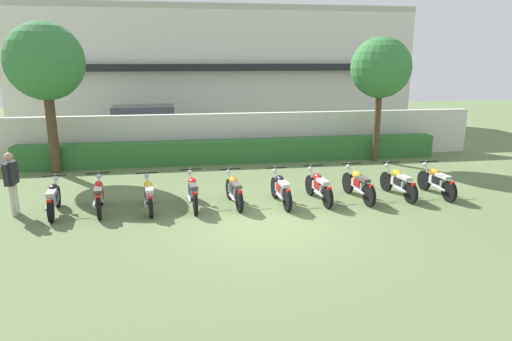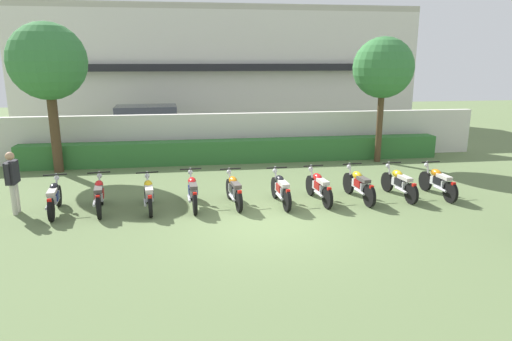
{
  "view_description": "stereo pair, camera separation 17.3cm",
  "coord_description": "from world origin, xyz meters",
  "px_view_note": "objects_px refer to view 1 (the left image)",
  "views": [
    {
      "loc": [
        -2.0,
        -10.41,
        3.97
      ],
      "look_at": [
        0.0,
        1.83,
        0.9
      ],
      "focal_mm": 31.9,
      "sensor_mm": 36.0,
      "label": 1
    },
    {
      "loc": [
        -1.82,
        -10.43,
        3.97
      ],
      "look_at": [
        0.0,
        1.83,
        0.9
      ],
      "focal_mm": 31.9,
      "sensor_mm": 36.0,
      "label": 2
    }
  ],
  "objects_px": {
    "motorcycle_in_row_8": "(398,182)",
    "motorcycle_in_row_4": "(234,190)",
    "tree_far_side": "(381,68)",
    "tree_near_inspector": "(45,62)",
    "motorcycle_in_row_5": "(281,189)",
    "inspector_person": "(11,178)",
    "motorcycle_in_row_1": "(99,195)",
    "motorcycle_in_row_3": "(193,191)",
    "motorcycle_in_row_9": "(437,181)",
    "parked_car": "(148,127)",
    "motorcycle_in_row_0": "(54,198)",
    "motorcycle_in_row_6": "(319,186)",
    "motorcycle_in_row_7": "(358,184)",
    "motorcycle_in_row_2": "(149,194)"
  },
  "relations": [
    {
      "from": "tree_near_inspector",
      "to": "motorcycle_in_row_4",
      "type": "distance_m",
      "value": 8.24
    },
    {
      "from": "parked_car",
      "to": "inspector_person",
      "type": "distance_m",
      "value": 9.38
    },
    {
      "from": "motorcycle_in_row_0",
      "to": "motorcycle_in_row_2",
      "type": "relative_size",
      "value": 1.04
    },
    {
      "from": "motorcycle_in_row_3",
      "to": "motorcycle_in_row_8",
      "type": "xyz_separation_m",
      "value": [
        5.97,
        -0.03,
        -0.01
      ]
    },
    {
      "from": "motorcycle_in_row_4",
      "to": "motorcycle_in_row_2",
      "type": "bearing_deg",
      "value": 84.96
    },
    {
      "from": "tree_near_inspector",
      "to": "motorcycle_in_row_4",
      "type": "xyz_separation_m",
      "value": [
        5.84,
        -4.71,
        -3.39
      ]
    },
    {
      "from": "tree_near_inspector",
      "to": "motorcycle_in_row_8",
      "type": "xyz_separation_m",
      "value": [
        10.68,
        -4.72,
        -3.39
      ]
    },
    {
      "from": "parked_car",
      "to": "motorcycle_in_row_0",
      "type": "distance_m",
      "value": 9.29
    },
    {
      "from": "parked_car",
      "to": "tree_far_side",
      "type": "distance_m",
      "value": 10.44
    },
    {
      "from": "tree_near_inspector",
      "to": "motorcycle_in_row_0",
      "type": "height_order",
      "value": "tree_near_inspector"
    },
    {
      "from": "motorcycle_in_row_5",
      "to": "inspector_person",
      "type": "height_order",
      "value": "inspector_person"
    },
    {
      "from": "motorcycle_in_row_0",
      "to": "motorcycle_in_row_6",
      "type": "distance_m",
      "value": 7.13
    },
    {
      "from": "motorcycle_in_row_5",
      "to": "motorcycle_in_row_7",
      "type": "distance_m",
      "value": 2.3
    },
    {
      "from": "motorcycle_in_row_6",
      "to": "motorcycle_in_row_7",
      "type": "xyz_separation_m",
      "value": [
        1.18,
        -0.01,
        0.01
      ]
    },
    {
      "from": "motorcycle_in_row_6",
      "to": "motorcycle_in_row_0",
      "type": "bearing_deg",
      "value": 83.99
    },
    {
      "from": "motorcycle_in_row_6",
      "to": "motorcycle_in_row_7",
      "type": "distance_m",
      "value": 1.18
    },
    {
      "from": "motorcycle_in_row_5",
      "to": "motorcycle_in_row_4",
      "type": "bearing_deg",
      "value": 79.77
    },
    {
      "from": "tree_near_inspector",
      "to": "motorcycle_in_row_4",
      "type": "height_order",
      "value": "tree_near_inspector"
    },
    {
      "from": "motorcycle_in_row_6",
      "to": "motorcycle_in_row_8",
      "type": "xyz_separation_m",
      "value": [
        2.43,
        0.04,
        -0.0
      ]
    },
    {
      "from": "motorcycle_in_row_6",
      "to": "motorcycle_in_row_9",
      "type": "xyz_separation_m",
      "value": [
        3.6,
        -0.03,
        0.0
      ]
    },
    {
      "from": "motorcycle_in_row_2",
      "to": "motorcycle_in_row_6",
      "type": "height_order",
      "value": "motorcycle_in_row_6"
    },
    {
      "from": "motorcycle_in_row_5",
      "to": "parked_car",
      "type": "bearing_deg",
      "value": 20.4
    },
    {
      "from": "parked_car",
      "to": "motorcycle_in_row_8",
      "type": "distance_m",
      "value": 11.95
    },
    {
      "from": "motorcycle_in_row_7",
      "to": "motorcycle_in_row_8",
      "type": "relative_size",
      "value": 1.04
    },
    {
      "from": "motorcycle_in_row_4",
      "to": "motorcycle_in_row_7",
      "type": "xyz_separation_m",
      "value": [
        3.59,
        -0.05,
        0.01
      ]
    },
    {
      "from": "motorcycle_in_row_1",
      "to": "inspector_person",
      "type": "height_order",
      "value": "inspector_person"
    },
    {
      "from": "motorcycle_in_row_1",
      "to": "motorcycle_in_row_8",
      "type": "height_order",
      "value": "motorcycle_in_row_1"
    },
    {
      "from": "motorcycle_in_row_1",
      "to": "motorcycle_in_row_5",
      "type": "xyz_separation_m",
      "value": [
        4.87,
        -0.14,
        -0.01
      ]
    },
    {
      "from": "parked_car",
      "to": "motorcycle_in_row_4",
      "type": "height_order",
      "value": "parked_car"
    },
    {
      "from": "motorcycle_in_row_5",
      "to": "inspector_person",
      "type": "relative_size",
      "value": 1.12
    },
    {
      "from": "motorcycle_in_row_8",
      "to": "motorcycle_in_row_4",
      "type": "bearing_deg",
      "value": 83.68
    },
    {
      "from": "motorcycle_in_row_9",
      "to": "inspector_person",
      "type": "distance_m",
      "value": 11.76
    },
    {
      "from": "motorcycle_in_row_0",
      "to": "motorcycle_in_row_7",
      "type": "height_order",
      "value": "motorcycle_in_row_7"
    },
    {
      "from": "parked_car",
      "to": "tree_near_inspector",
      "type": "height_order",
      "value": "tree_near_inspector"
    },
    {
      "from": "motorcycle_in_row_1",
      "to": "motorcycle_in_row_4",
      "type": "relative_size",
      "value": 1.02
    },
    {
      "from": "parked_car",
      "to": "motorcycle_in_row_7",
      "type": "relative_size",
      "value": 2.34
    },
    {
      "from": "motorcycle_in_row_3",
      "to": "inspector_person",
      "type": "height_order",
      "value": "inspector_person"
    },
    {
      "from": "motorcycle_in_row_4",
      "to": "motorcycle_in_row_6",
      "type": "distance_m",
      "value": 2.41
    },
    {
      "from": "motorcycle_in_row_0",
      "to": "motorcycle_in_row_5",
      "type": "xyz_separation_m",
      "value": [
        6.01,
        -0.12,
        0.01
      ]
    },
    {
      "from": "parked_car",
      "to": "motorcycle_in_row_5",
      "type": "height_order",
      "value": "parked_car"
    },
    {
      "from": "motorcycle_in_row_0",
      "to": "motorcycle_in_row_7",
      "type": "bearing_deg",
      "value": -96.97
    },
    {
      "from": "inspector_person",
      "to": "tree_near_inspector",
      "type": "bearing_deg",
      "value": 91.39
    },
    {
      "from": "tree_far_side",
      "to": "motorcycle_in_row_9",
      "type": "bearing_deg",
      "value": -91.76
    },
    {
      "from": "motorcycle_in_row_3",
      "to": "motorcycle_in_row_9",
      "type": "height_order",
      "value": "motorcycle_in_row_3"
    },
    {
      "from": "tree_far_side",
      "to": "motorcycle_in_row_8",
      "type": "bearing_deg",
      "value": -105.84
    },
    {
      "from": "motorcycle_in_row_6",
      "to": "tree_near_inspector",
      "type": "bearing_deg",
      "value": 54.28
    },
    {
      "from": "motorcycle_in_row_3",
      "to": "motorcycle_in_row_5",
      "type": "height_order",
      "value": "motorcycle_in_row_5"
    },
    {
      "from": "parked_car",
      "to": "tree_far_side",
      "type": "relative_size",
      "value": 0.96
    },
    {
      "from": "motorcycle_in_row_5",
      "to": "motorcycle_in_row_7",
      "type": "relative_size",
      "value": 0.94
    },
    {
      "from": "tree_far_side",
      "to": "motorcycle_in_row_9",
      "type": "xyz_separation_m",
      "value": [
        -0.15,
        -4.71,
        -3.15
      ]
    }
  ]
}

